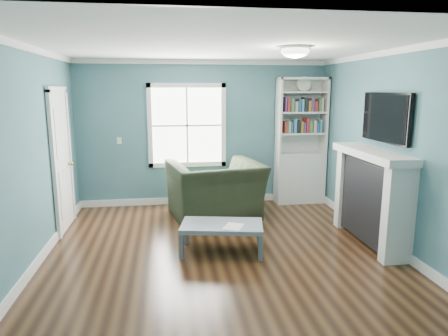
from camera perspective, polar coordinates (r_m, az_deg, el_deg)
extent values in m
plane|color=black|center=(5.20, -0.20, -12.51)|extent=(5.00, 5.00, 0.00)
plane|color=#39636B|center=(7.29, -2.92, 4.94)|extent=(4.50, 0.00, 4.50)
plane|color=#39636B|center=(2.44, 7.92, -7.80)|extent=(4.50, 0.00, 4.50)
plane|color=#39636B|center=(5.04, -26.44, 0.99)|extent=(0.00, 5.00, 5.00)
plane|color=#39636B|center=(5.60, 23.27, 2.15)|extent=(0.00, 5.00, 5.00)
plane|color=white|center=(4.79, -0.23, 17.28)|extent=(5.00, 5.00, 0.00)
cube|color=white|center=(7.51, -2.82, -4.51)|extent=(4.50, 0.03, 0.12)
cube|color=white|center=(5.38, -25.12, -12.13)|extent=(0.03, 5.00, 0.12)
cube|color=white|center=(5.89, 22.21, -9.84)|extent=(0.03, 5.00, 0.12)
cube|color=white|center=(7.24, -3.01, 14.88)|extent=(4.50, 0.04, 0.08)
cube|color=white|center=(2.38, 8.65, 22.44)|extent=(4.50, 0.04, 0.08)
cube|color=white|center=(5.00, -27.51, 15.35)|extent=(0.04, 5.00, 0.08)
cube|color=white|center=(5.55, 24.12, 15.09)|extent=(0.04, 5.00, 0.08)
cube|color=white|center=(7.25, -5.30, 6.06)|extent=(1.24, 0.01, 1.34)
cube|color=white|center=(7.23, -10.55, 5.91)|extent=(0.08, 0.06, 1.50)
cube|color=white|center=(7.30, -0.09, 6.14)|extent=(0.08, 0.06, 1.50)
cube|color=white|center=(7.33, -5.20, 0.52)|extent=(1.40, 0.06, 0.08)
cube|color=white|center=(7.21, -5.40, 11.68)|extent=(1.40, 0.06, 0.08)
cube|color=white|center=(7.24, -5.30, 6.05)|extent=(1.24, 0.03, 0.03)
cube|color=white|center=(7.24, -5.30, 6.05)|extent=(0.03, 0.03, 1.34)
cube|color=silver|center=(7.60, 10.70, -1.48)|extent=(0.90, 0.35, 0.90)
cube|color=silver|center=(7.31, 7.81, 7.23)|extent=(0.04, 0.35, 1.40)
cube|color=silver|center=(7.59, 14.12, 7.14)|extent=(0.04, 0.35, 1.40)
cube|color=silver|center=(7.59, 10.62, 7.29)|extent=(0.90, 0.02, 1.40)
cube|color=silver|center=(7.42, 11.23, 12.44)|extent=(0.90, 0.35, 0.04)
cube|color=silver|center=(7.51, 10.83, 2.02)|extent=(0.84, 0.33, 0.03)
cube|color=silver|center=(7.46, 10.94, 4.90)|extent=(0.84, 0.33, 0.03)
cube|color=silver|center=(7.43, 11.05, 7.81)|extent=(0.84, 0.33, 0.03)
cube|color=silver|center=(7.42, 11.15, 10.58)|extent=(0.84, 0.33, 0.03)
cube|color=maroon|center=(7.43, 11.03, 5.84)|extent=(0.70, 0.25, 0.22)
cube|color=#33723F|center=(7.41, 11.14, 8.76)|extent=(0.70, 0.25, 0.22)
cylinder|color=beige|center=(7.37, 11.33, 11.70)|extent=(0.26, 0.06, 0.26)
cube|color=black|center=(5.83, 20.38, -4.36)|extent=(0.30, 1.20, 1.10)
cube|color=black|center=(5.87, 20.07, -6.26)|extent=(0.22, 0.65, 0.70)
cube|color=silver|center=(5.26, 23.64, -6.24)|extent=(0.36, 0.16, 1.20)
cube|color=silver|center=(6.39, 17.39, -2.82)|extent=(0.36, 0.16, 1.20)
cube|color=silver|center=(5.68, 20.47, 1.95)|extent=(0.44, 1.58, 0.10)
cube|color=black|center=(5.70, 22.13, 6.69)|extent=(0.06, 1.10, 0.65)
cube|color=silver|center=(6.41, -22.17, 0.77)|extent=(0.04, 0.80, 2.05)
cube|color=white|center=(5.98, -23.10, 0.00)|extent=(0.05, 0.08, 2.13)
cube|color=white|center=(6.84, -21.20, 1.45)|extent=(0.05, 0.08, 2.13)
cube|color=white|center=(6.32, -22.80, 10.32)|extent=(0.05, 0.98, 0.08)
sphere|color=#BF8C3F|center=(6.69, -21.02, 0.62)|extent=(0.07, 0.07, 0.07)
ellipsoid|color=white|center=(5.08, 10.13, 16.09)|extent=(0.34, 0.34, 0.15)
cylinder|color=white|center=(5.09, 10.15, 16.59)|extent=(0.38, 0.38, 0.03)
cube|color=white|center=(7.31, -14.72, 3.81)|extent=(0.08, 0.01, 0.12)
imported|color=black|center=(6.53, -1.23, -1.82)|extent=(1.58, 1.20, 1.24)
cube|color=#525A62|center=(5.11, -6.13, -11.08)|extent=(0.07, 0.07, 0.32)
cube|color=#525A62|center=(5.05, 5.26, -11.31)|extent=(0.07, 0.07, 0.32)
cube|color=#525A62|center=(5.58, -5.30, -9.09)|extent=(0.07, 0.07, 0.32)
cube|color=#525A62|center=(5.53, 5.05, -9.28)|extent=(0.07, 0.07, 0.32)
cube|color=slate|center=(5.23, -0.30, -8.25)|extent=(1.14, 0.76, 0.06)
cube|color=white|center=(5.11, 1.36, -8.35)|extent=(0.32, 0.34, 0.00)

